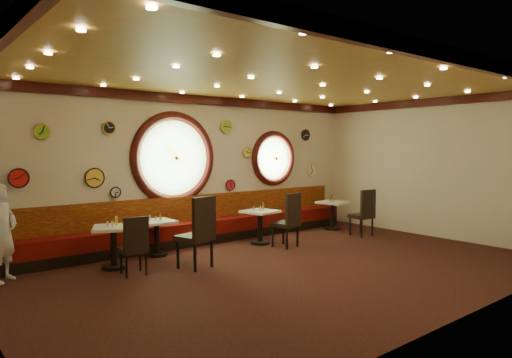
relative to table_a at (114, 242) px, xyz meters
The scene contains 48 objects.
floor 3.06m from the table_a, 38.04° to the right, with size 9.00×6.00×0.00m, color black.
ceiling 4.08m from the table_a, 38.04° to the right, with size 9.00×6.00×0.02m, color gold.
wall_back 2.87m from the table_a, 25.56° to the left, with size 9.00×0.02×3.20m, color beige.
wall_front 5.53m from the table_a, 63.92° to the right, with size 9.00×0.02×3.20m, color beige.
wall_right 7.22m from the table_a, 15.14° to the right, with size 0.02×6.00×3.20m, color beige.
molding_back 3.72m from the table_a, 24.57° to the left, with size 9.00×0.10×0.18m, color #330C09.
molding_front 5.99m from the table_a, 63.69° to the right, with size 9.00×0.10×0.18m, color #330C09.
molding_right 7.56m from the table_a, 15.25° to the right, with size 0.10×6.00×0.18m, color #330C09.
banquette_base 2.56m from the table_a, 19.83° to the left, with size 8.00×0.55×0.20m, color black.
banquette_seat 2.53m from the table_a, 19.83° to the left, with size 8.00×0.55×0.30m, color #5C0A07.
banquette_back 2.63m from the table_a, 24.37° to the left, with size 8.00×0.10×0.55m, color #640C07.
porthole_left_glass 2.53m from the table_a, 32.49° to the left, with size 1.66×1.66×0.02m, color #86B86E.
porthole_left_frame 2.52m from the table_a, 32.14° to the left, with size 1.98×1.98×0.18m, color #330C09.
porthole_left_ring 2.51m from the table_a, 31.44° to the left, with size 1.61×1.61×0.03m, color gold.
porthole_right_glass 4.90m from the table_a, 13.90° to the left, with size 1.10×1.10×0.02m, color #86B86E.
porthole_right_frame 4.90m from the table_a, 13.72° to the left, with size 1.38×1.38×0.18m, color #330C09.
porthole_right_ring 4.89m from the table_a, 13.37° to the left, with size 1.09×1.09×0.03m, color gold.
wall_clock_0 1.51m from the table_a, 85.86° to the left, with size 0.36×0.36×0.03m, color yellow.
wall_clock_1 3.92m from the table_a, 19.34° to the left, with size 0.30×0.30×0.03m, color #84B438.
wall_clock_2 1.41m from the table_a, 66.41° to the left, with size 0.20×0.20×0.03m, color silver.
wall_clock_3 3.49m from the table_a, 18.78° to the left, with size 0.24×0.24×0.03m, color red.
wall_clock_4 2.30m from the table_a, 70.93° to the left, with size 0.24×0.24×0.03m, color black.
wall_clock_5 4.16m from the table_a, 16.41° to the left, with size 0.22×0.22×0.03m, color #D3D547.
wall_clock_6 1.97m from the table_a, 138.02° to the left, with size 0.32×0.32×0.03m, color red.
wall_clock_7 2.33m from the table_a, 126.76° to the left, with size 0.26×0.26×0.03m, color #76C126.
wall_clock_8 6.11m from the table_a, 10.49° to the left, with size 0.34×0.34×0.03m, color white.
wall_clock_9 6.10m from the table_a, 10.94° to the left, with size 0.28×0.28×0.03m, color black.
table_a is the anchor object (origin of this frame).
table_b 1.07m from the table_a, 21.19° to the left, with size 0.63×0.63×0.68m.
table_c 3.23m from the table_a, ahead, with size 0.76×0.76×0.72m.
table_d 5.74m from the table_a, ahead, with size 0.75×0.75×0.71m.
chair_a 0.65m from the table_a, 81.06° to the right, with size 0.45×0.45×0.60m.
chair_b 1.49m from the table_a, 39.00° to the right, with size 0.64×0.64×0.77m.
chair_c 3.54m from the table_a, 10.81° to the right, with size 0.56×0.56×0.70m.
chair_d 5.72m from the table_a, ahead, with size 0.49×0.49×0.68m.
condiment_a_salt 0.33m from the table_a, behind, with size 0.03×0.03×0.09m, color silver.
condiment_b_salt 1.04m from the table_a, 26.85° to the left, with size 0.04×0.04×0.11m, color silver.
condiment_c_salt 3.13m from the table_a, ahead, with size 0.04×0.04×0.10m, color silver.
condiment_d_salt 5.66m from the table_a, ahead, with size 0.03×0.03×0.09m, color silver.
condiment_a_pepper 0.32m from the table_a, 150.51° to the right, with size 0.03×0.03×0.10m, color silver.
condiment_b_pepper 1.10m from the table_a, 22.06° to the left, with size 0.03×0.03×0.09m, color silver.
condiment_c_pepper 3.22m from the table_a, ahead, with size 0.04×0.04×0.11m, color #BAB9BE.
condiment_d_pepper 5.72m from the table_a, ahead, with size 0.03×0.03×0.09m, color silver.
condiment_a_bottle 0.37m from the table_a, 46.44° to the left, with size 0.05×0.05×0.16m, color yellow.
condiment_b_bottle 1.21m from the table_a, 20.87° to the left, with size 0.05×0.05×0.16m, color orange.
condiment_c_bottle 3.36m from the table_a, ahead, with size 0.05×0.05×0.16m, color gold.
condiment_d_bottle 5.80m from the table_a, ahead, with size 0.05×0.05×0.17m, color gold.
waiter 1.68m from the table_a, 168.21° to the left, with size 0.56×0.36×1.52m, color white.
Camera 1 is at (-5.30, -5.67, 2.08)m, focal length 32.00 mm.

